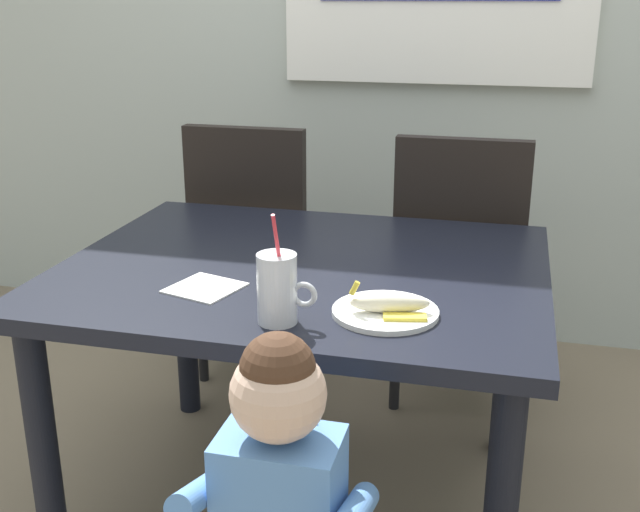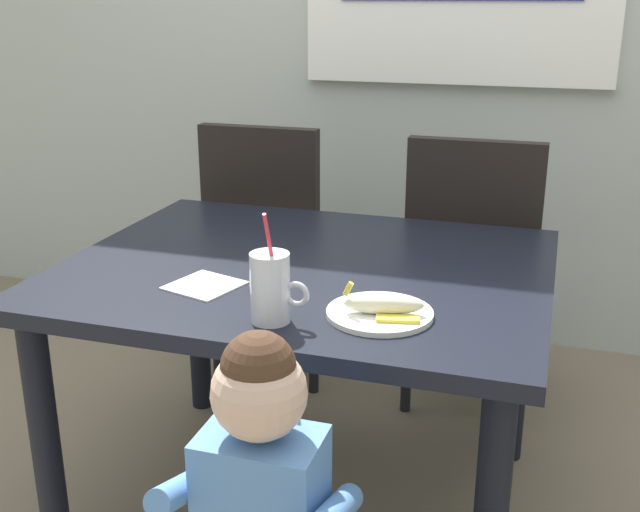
{
  "view_description": "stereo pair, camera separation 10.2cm",
  "coord_description": "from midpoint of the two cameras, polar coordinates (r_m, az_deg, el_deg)",
  "views": [
    {
      "loc": [
        0.5,
        -1.79,
        1.38
      ],
      "look_at": [
        0.07,
        -0.1,
        0.78
      ],
      "focal_mm": 43.36,
      "sensor_mm": 36.0,
      "label": 1
    },
    {
      "loc": [
        0.59,
        -1.76,
        1.38
      ],
      "look_at": [
        0.07,
        -0.1,
        0.78
      ],
      "focal_mm": 43.36,
      "sensor_mm": 36.0,
      "label": 2
    }
  ],
  "objects": [
    {
      "name": "ground_plane",
      "position": [
        2.31,
        -2.42,
        -17.76
      ],
      "size": [
        24.0,
        24.0,
        0.0
      ],
      "primitive_type": "plane",
      "color": "#7A6B56"
    },
    {
      "name": "dining_chair_left",
      "position": [
        2.8,
        -5.68,
        1.33
      ],
      "size": [
        0.44,
        0.45,
        0.96
      ],
      "rotation": [
        0.0,
        0.0,
        3.14
      ],
      "color": "black",
      "rests_on": "ground"
    },
    {
      "name": "paper_napkin",
      "position": [
        1.83,
        -10.08,
        -2.34
      ],
      "size": [
        0.19,
        0.19,
        0.0
      ],
      "primitive_type": "cube",
      "rotation": [
        0.0,
        0.0,
        -0.29
      ],
      "color": "white",
      "rests_on": "dining_table"
    },
    {
      "name": "toddler_standing",
      "position": [
        1.46,
        -5.09,
        -17.05
      ],
      "size": [
        0.33,
        0.24,
        0.84
      ],
      "color": "#3F4760",
      "rests_on": "ground"
    },
    {
      "name": "snack_plate",
      "position": [
        1.66,
        3.09,
        -4.16
      ],
      "size": [
        0.23,
        0.23,
        0.01
      ],
      "primitive_type": "cylinder",
      "color": "white",
      "rests_on": "dining_table"
    },
    {
      "name": "peeled_banana",
      "position": [
        1.64,
        3.47,
        -3.56
      ],
      "size": [
        0.18,
        0.12,
        0.07
      ],
      "rotation": [
        0.0,
        0.0,
        0.22
      ],
      "color": "#F4EAC6",
      "rests_on": "snack_plate"
    },
    {
      "name": "dining_chair_right",
      "position": [
        2.62,
        9.18,
        -0.04
      ],
      "size": [
        0.44,
        0.45,
        0.96
      ],
      "rotation": [
        0.0,
        0.0,
        3.14
      ],
      "color": "black",
      "rests_on": "ground"
    },
    {
      "name": "dining_table",
      "position": [
        2.01,
        -2.67,
        -3.26
      ],
      "size": [
        1.22,
        0.99,
        0.72
      ],
      "color": "black",
      "rests_on": "ground"
    },
    {
      "name": "milk_cup",
      "position": [
        1.61,
        -4.96,
        -2.72
      ],
      "size": [
        0.13,
        0.09,
        0.25
      ],
      "color": "silver",
      "rests_on": "dining_table"
    }
  ]
}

